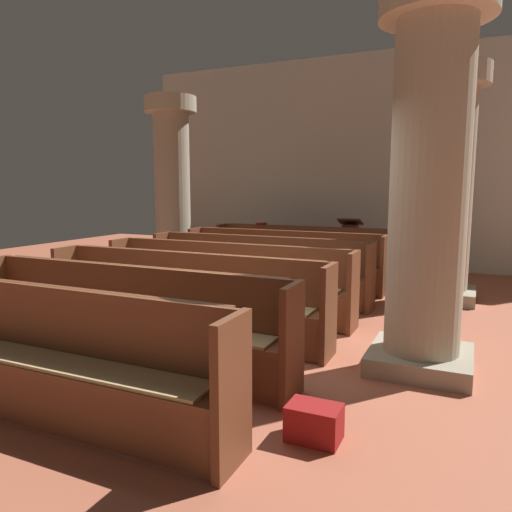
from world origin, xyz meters
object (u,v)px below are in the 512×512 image
Objects in this scene: pew_row_6 at (30,349)px; pillar_far_side at (172,183)px; pillar_aisle_side at (448,181)px; pillar_aisle_rear at (429,178)px; pew_row_3 at (225,279)px; pew_row_5 at (122,316)px; lectern at (350,248)px; hymn_book at (262,224)px; pew_row_0 at (302,251)px; kneeler_box_red at (314,422)px; pew_row_1 at (282,258)px; pew_row_2 at (258,267)px; pew_row_4 at (183,294)px.

pew_row_6 is 6.34m from pillar_far_side.
pillar_aisle_side is 1.00× the size of pillar_aisle_rear.
pew_row_3 is 1.00× the size of pew_row_5.
lectern is at bearing 84.98° from pew_row_6.
pillar_aisle_side is 17.88× the size of hymn_book.
pew_row_6 is (0.00, -3.12, 0.00)m from pew_row_3.
kneeler_box_red is at bearing -70.06° from pew_row_0.
pew_row_3 is at bearing -90.00° from pew_row_1.
pew_row_2 is at bearing 119.66° from kneeler_box_red.
pillar_aisle_rear is (2.60, -0.94, 1.30)m from pew_row_3.
lectern reaches higher than pew_row_1.
pew_row_6 is 9.67× the size of kneeler_box_red.
pillar_far_side is (-2.55, -0.58, 1.30)m from pew_row_0.
pew_row_0 is 18.18× the size of hymn_book.
pew_row_0 is 4.99m from pillar_aisle_rear.
pillar_far_side is 6.21m from pillar_aisle_rear.
pew_row_2 and pew_row_5 have the same top height.
lectern is at bearing 78.62° from pew_row_2.
pillar_far_side is at bearing 145.95° from pillar_aisle_rear.
pew_row_4 is 5.34m from lectern.
pew_row_1 is at bearing -10.27° from pillar_far_side.
pew_row_2 is 1.00× the size of pew_row_3.
lectern is at bearing 133.41° from pillar_aisle_side.
pew_row_1 is 2.27m from lectern.
pew_row_5 is at bearing -90.00° from pew_row_1.
hymn_book is at bearing 98.30° from pew_row_6.
pillar_aisle_side is (2.60, 3.24, 1.30)m from pew_row_4.
pew_row_6 is at bearing -166.23° from kneeler_box_red.
pew_row_5 is (0.00, -3.12, 0.00)m from pew_row_2.
pew_row_6 is 3.25× the size of lectern.
pillar_aisle_side and pillar_aisle_rear have the same top height.
kneeler_box_red is at bearing -107.21° from pillar_aisle_rear.
pew_row_5 is at bearing -90.00° from pew_row_2.
pew_row_6 is at bearing -116.04° from pillar_aisle_side.
pew_row_5 is 1.02× the size of pillar_aisle_rear.
pillar_aisle_rear is at bearing -69.42° from lectern.
pew_row_2 is 1.02× the size of pillar_aisle_side.
pew_row_6 is (0.00, -2.08, 0.00)m from pew_row_4.
pew_row_4 is 1.02× the size of pillar_aisle_rear.
pillar_aisle_side is at bearing -3.84° from pillar_far_side.
pillar_aisle_rear is (2.60, 0.10, 1.30)m from pew_row_4.
hymn_book is (-0.94, 0.18, 0.48)m from pew_row_0.
pew_row_2 is 3.12m from pillar_aisle_side.
pew_row_2 and pew_row_4 have the same top height.
pew_row_6 is at bearing -81.70° from hymn_book.
pew_row_6 is at bearing -90.00° from pew_row_0.
pew_row_0 is 9.67× the size of kneeler_box_red.
pillar_aisle_side reaches higher than pew_row_6.
pew_row_5 is at bearing -90.00° from pew_row_3.
pillar_far_side is at bearing 135.07° from pew_row_3.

